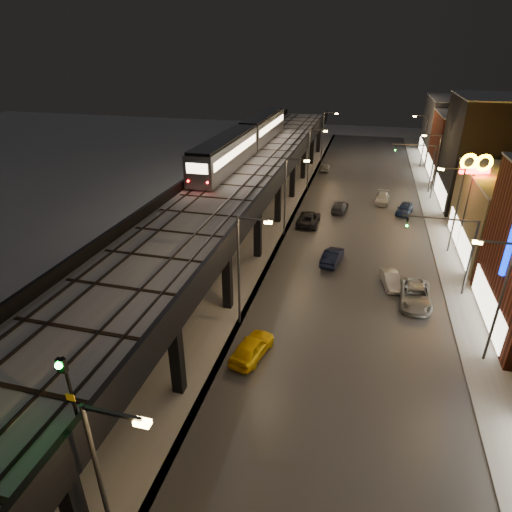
# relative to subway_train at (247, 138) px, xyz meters

# --- Properties ---
(ground) EXTENTS (220.00, 220.00, 0.00)m
(ground) POSITION_rel_subway_train_xyz_m (8.50, -43.27, -8.43)
(ground) COLOR silver
(road_surface) EXTENTS (17.00, 120.00, 0.06)m
(road_surface) POSITION_rel_subway_train_xyz_m (16.00, -8.27, -8.40)
(road_surface) COLOR #46474D
(road_surface) RESTS_ON ground
(sidewalk_right) EXTENTS (4.00, 120.00, 0.14)m
(sidewalk_right) POSITION_rel_subway_train_xyz_m (26.00, -8.27, -8.36)
(sidewalk_right) COLOR #9FA1A8
(sidewalk_right) RESTS_ON ground
(under_viaduct_pavement) EXTENTS (11.00, 120.00, 0.06)m
(under_viaduct_pavement) POSITION_rel_subway_train_xyz_m (2.50, -8.27, -8.40)
(under_viaduct_pavement) COLOR #9FA1A8
(under_viaduct_pavement) RESTS_ON ground
(elevated_viaduct) EXTENTS (9.00, 100.00, 6.30)m
(elevated_viaduct) POSITION_rel_subway_train_xyz_m (2.50, -11.43, -2.82)
(elevated_viaduct) COLOR black
(elevated_viaduct) RESTS_ON ground
(viaduct_trackbed) EXTENTS (8.40, 100.00, 0.32)m
(viaduct_trackbed) POSITION_rel_subway_train_xyz_m (2.49, -11.30, -2.05)
(viaduct_trackbed) COLOR #B2B7C1
(viaduct_trackbed) RESTS_ON elevated_viaduct
(viaduct_parapet_streetside) EXTENTS (0.30, 100.00, 1.10)m
(viaduct_parapet_streetside) POSITION_rel_subway_train_xyz_m (6.85, -11.27, -1.58)
(viaduct_parapet_streetside) COLOR black
(viaduct_parapet_streetside) RESTS_ON elevated_viaduct
(viaduct_parapet_far) EXTENTS (0.30, 100.00, 1.10)m
(viaduct_parapet_far) POSITION_rel_subway_train_xyz_m (-1.85, -11.27, -1.58)
(viaduct_parapet_far) COLOR black
(viaduct_parapet_far) RESTS_ON elevated_viaduct
(building_d) EXTENTS (12.20, 13.20, 14.16)m
(building_d) POSITION_rel_subway_train_xyz_m (32.49, 4.73, -1.36)
(building_d) COLOR black
(building_d) RESTS_ON ground
(building_e) EXTENTS (12.20, 12.20, 10.16)m
(building_e) POSITION_rel_subway_train_xyz_m (32.49, 18.73, -3.35)
(building_e) COLOR #562115
(building_e) RESTS_ON ground
(building_f) EXTENTS (12.20, 16.20, 11.16)m
(building_f) POSITION_rel_subway_train_xyz_m (32.49, 32.73, -2.86)
(building_f) COLOR #444449
(building_f) RESTS_ON ground
(streetlight_left_0) EXTENTS (2.57, 0.28, 9.00)m
(streetlight_left_0) POSITION_rel_subway_train_xyz_m (8.07, -48.27, -3.20)
(streetlight_left_0) COLOR #38383A
(streetlight_left_0) RESTS_ON ground
(streetlight_left_1) EXTENTS (2.57, 0.28, 9.00)m
(streetlight_left_1) POSITION_rel_subway_train_xyz_m (8.07, -30.27, -3.20)
(streetlight_left_1) COLOR #38383A
(streetlight_left_1) RESTS_ON ground
(streetlight_right_1) EXTENTS (2.56, 0.28, 9.00)m
(streetlight_right_1) POSITION_rel_subway_train_xyz_m (25.23, -30.27, -3.20)
(streetlight_right_1) COLOR #38383A
(streetlight_right_1) RESTS_ON ground
(streetlight_left_2) EXTENTS (2.57, 0.28, 9.00)m
(streetlight_left_2) POSITION_rel_subway_train_xyz_m (8.07, -12.27, -3.20)
(streetlight_left_2) COLOR #38383A
(streetlight_left_2) RESTS_ON ground
(streetlight_right_2) EXTENTS (2.56, 0.28, 9.00)m
(streetlight_right_2) POSITION_rel_subway_train_xyz_m (25.23, -12.27, -3.20)
(streetlight_right_2) COLOR #38383A
(streetlight_right_2) RESTS_ON ground
(streetlight_left_3) EXTENTS (2.57, 0.28, 9.00)m
(streetlight_left_3) POSITION_rel_subway_train_xyz_m (8.07, 5.73, -3.20)
(streetlight_left_3) COLOR #38383A
(streetlight_left_3) RESTS_ON ground
(streetlight_right_3) EXTENTS (2.56, 0.28, 9.00)m
(streetlight_right_3) POSITION_rel_subway_train_xyz_m (25.23, 5.73, -3.20)
(streetlight_right_3) COLOR #38383A
(streetlight_right_3) RESTS_ON ground
(streetlight_left_4) EXTENTS (2.57, 0.28, 9.00)m
(streetlight_left_4) POSITION_rel_subway_train_xyz_m (8.07, 23.73, -3.20)
(streetlight_left_4) COLOR #38383A
(streetlight_left_4) RESTS_ON ground
(streetlight_right_4) EXTENTS (2.56, 0.28, 9.00)m
(streetlight_right_4) POSITION_rel_subway_train_xyz_m (25.23, 23.73, -3.20)
(streetlight_right_4) COLOR #38383A
(streetlight_right_4) RESTS_ON ground
(traffic_light_rig_a) EXTENTS (6.10, 0.34, 7.00)m
(traffic_light_rig_a) POSITION_rel_subway_train_xyz_m (24.34, -21.27, -3.93)
(traffic_light_rig_a) COLOR #38383A
(traffic_light_rig_a) RESTS_ON ground
(traffic_light_rig_b) EXTENTS (6.10, 0.34, 7.00)m
(traffic_light_rig_b) POSITION_rel_subway_train_xyz_m (24.34, 8.73, -3.93)
(traffic_light_rig_b) COLOR #38383A
(traffic_light_rig_b) RESTS_ON ground
(subway_train) EXTENTS (3.05, 36.70, 3.65)m
(subway_train) POSITION_rel_subway_train_xyz_m (0.00, 0.00, 0.00)
(subway_train) COLOR gray
(subway_train) RESTS_ON viaduct_trackbed
(rail_signal) EXTENTS (0.37, 0.44, 3.19)m
(rail_signal) POSITION_rel_subway_train_xyz_m (6.40, -47.22, 0.45)
(rail_signal) COLOR black
(rail_signal) RESTS_ON viaduct_trackbed
(car_taxi) EXTENTS (2.67, 4.69, 1.50)m
(car_taxi) POSITION_rel_subway_train_xyz_m (9.78, -33.93, -7.68)
(car_taxi) COLOR yellow
(car_taxi) RESTS_ON ground
(car_near_white) EXTENTS (2.18, 4.57, 1.45)m
(car_near_white) POSITION_rel_subway_train_xyz_m (13.86, -18.00, -7.71)
(car_near_white) COLOR black
(car_near_white) RESTS_ON ground
(car_mid_silver) EXTENTS (2.49, 5.29, 1.46)m
(car_mid_silver) POSITION_rel_subway_train_xyz_m (10.06, -8.27, -7.70)
(car_mid_silver) COLOR black
(car_mid_silver) RESTS_ON ground
(car_mid_dark) EXTENTS (2.18, 4.44, 1.24)m
(car_mid_dark) POSITION_rel_subway_train_xyz_m (13.38, -2.66, -7.81)
(car_mid_dark) COLOR #3F424C
(car_mid_dark) RESTS_ON ground
(car_far_white) EXTENTS (1.58, 3.87, 1.32)m
(car_far_white) POSITION_rel_subway_train_xyz_m (9.31, 17.35, -7.77)
(car_far_white) COLOR #A6A6A6
(car_far_white) RESTS_ON ground
(car_onc_silver) EXTENTS (2.08, 3.97, 1.25)m
(car_onc_silver) POSITION_rel_subway_train_xyz_m (19.42, -21.32, -7.81)
(car_onc_silver) COLOR silver
(car_onc_silver) RESTS_ON ground
(car_onc_dark) EXTENTS (2.66, 5.46, 1.50)m
(car_onc_dark) POSITION_rel_subway_train_xyz_m (21.34, -23.85, -7.68)
(car_onc_dark) COLOR #96989B
(car_onc_dark) RESTS_ON ground
(car_onc_white) EXTENTS (2.05, 4.53, 1.29)m
(car_onc_white) POSITION_rel_subway_train_xyz_m (18.80, 2.24, -7.79)
(car_onc_white) COLOR silver
(car_onc_white) RESTS_ON ground
(car_onc_red) EXTENTS (2.65, 4.46, 1.42)m
(car_onc_red) POSITION_rel_subway_train_xyz_m (21.58, -1.56, -7.72)
(car_onc_red) COLOR navy
(car_onc_red) RESTS_ON ground
(sign_mcdonalds) EXTENTS (3.08, 0.73, 10.34)m
(sign_mcdonalds) POSITION_rel_subway_train_xyz_m (26.50, -11.64, 0.02)
(sign_mcdonalds) COLOR #38383A
(sign_mcdonalds) RESTS_ON ground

